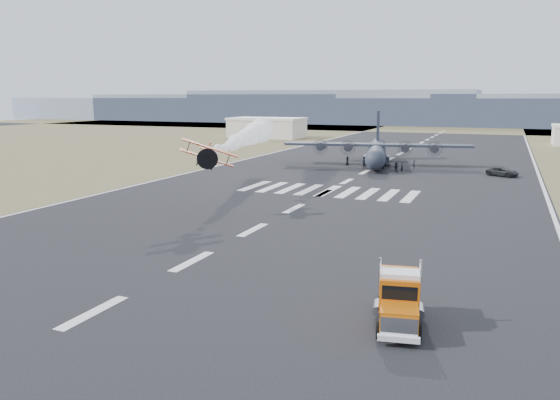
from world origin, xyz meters
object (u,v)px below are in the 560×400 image
Objects in this scene: aerobatic_biplane at (207,154)px; crew_e at (347,161)px; crew_h at (383,164)px; crew_d at (383,164)px; semi_truck at (399,298)px; crew_g at (402,167)px; transport_aircraft at (377,151)px; crew_a at (414,164)px; hangar_left at (267,127)px; support_vehicle at (503,172)px; crew_f at (396,167)px; crew_b at (379,167)px; crew_c at (363,164)px.

aerobatic_biplane is 3.73× the size of crew_e.
crew_d is at bearing 96.71° from crew_h.
semi_truck is 74.15m from crew_d.
crew_d reaches higher than crew_g.
semi_truck is 0.21× the size of transport_aircraft.
semi_truck is 4.19× the size of crew_g.
crew_a is at bearing 87.45° from semi_truck.
crew_g is (7.04, -10.12, -1.86)m from transport_aircraft.
hangar_left reaches higher than crew_h.
support_vehicle is 16.58m from crew_a.
aerobatic_biplane is 48.23m from crew_f.
hangar_left is at bearing 50.29° from crew_e.
crew_b is at bearing -88.33° from crew_d.
hangar_left is 4.51× the size of support_vehicle.
crew_e is at bearing 51.19° from crew_b.
transport_aircraft is (7.35, 55.92, -4.43)m from aerobatic_biplane.
crew_c is (-3.78, 3.54, -0.01)m from crew_b.
crew_b is (2.88, -10.75, -1.93)m from transport_aircraft.
crew_d is (54.13, -66.85, -2.49)m from hangar_left.
crew_b is at bearing 83.38° from crew_c.
aerobatic_biplane is 3.51× the size of crew_g.
aerobatic_biplane is 46.74m from crew_b.
crew_a is 0.93× the size of crew_h.
aerobatic_biplane reaches higher than crew_h.
crew_f reaches higher than crew_b.
hangar_left is 14.49× the size of crew_b.
transport_aircraft is at bearing -49.61° from hangar_left.
crew_a is 0.96× the size of crew_b.
crew_d is at bearing -94.80° from crew_a.
aerobatic_biplane is at bearing 28.92° from crew_c.
transport_aircraft is 21.51× the size of crew_f.
aerobatic_biplane is at bearing 122.62° from crew_g.
crew_b is at bearing 122.60° from support_vehicle.
crew_c is 0.97× the size of crew_e.
crew_b is 0.92× the size of crew_d.
crew_f is at bearing -71.39° from crew_b.
crew_h is (2.88, -6.87, -1.90)m from transport_aircraft.
support_vehicle is at bearing 75.05° from semi_truck.
crew_d is (-0.07, 4.22, 0.07)m from crew_b.
crew_b is (54.20, -71.07, -2.56)m from hangar_left.
transport_aircraft is at bearing -46.48° from crew_e.
crew_a is (15.58, 51.97, -6.39)m from aerobatic_biplane.
crew_b reaches higher than crew_c.
crew_b is 3.88m from crew_h.
support_vehicle is 2.96× the size of crew_d.
aerobatic_biplane is at bearing -106.23° from crew_h.
semi_truck reaches higher than crew_e.
crew_d is 1.05× the size of crew_h.
crew_a is 6.28m from crew_g.
crew_h is (10.23, 49.05, -6.33)m from aerobatic_biplane.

